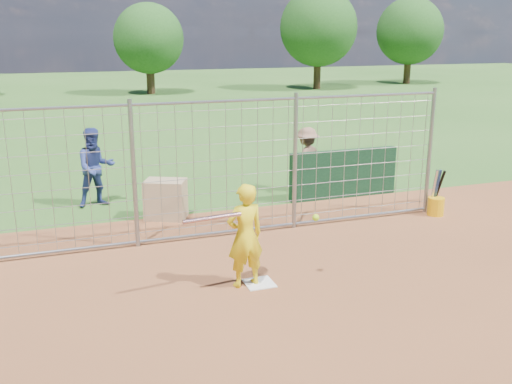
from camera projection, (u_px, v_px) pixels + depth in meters
name	position (u px, v px, depth m)	size (l,w,h in m)	color
ground	(255.00, 279.00, 8.78)	(100.00, 100.00, 0.00)	#2D591E
home_plate	(259.00, 283.00, 8.60)	(0.43, 0.43, 0.02)	silver
dugout_wall	(343.00, 174.00, 12.99)	(2.60, 0.20, 1.10)	#11381E
batter	(245.00, 236.00, 8.34)	(0.58, 0.38, 1.58)	yellow
bystander_a	(96.00, 167.00, 12.26)	(0.83, 0.65, 1.72)	navy
bystander_c	(307.00, 160.00, 13.44)	(0.99, 0.57, 1.53)	#845D48
equipment_bin	(166.00, 199.00, 11.53)	(0.80, 0.55, 0.80)	tan
equipment_in_play	(239.00, 218.00, 8.01)	(2.06, 0.17, 0.25)	silver
bucket_with_bats	(436.00, 204.00, 11.77)	(0.34, 0.38, 0.97)	#E8A60C
backstop_fence	(218.00, 171.00, 10.26)	(9.08, 0.08, 2.60)	gray
tree_line	(150.00, 31.00, 34.32)	(44.66, 6.72, 6.48)	#3F2B19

